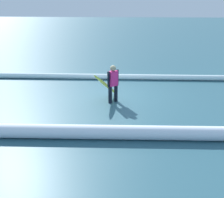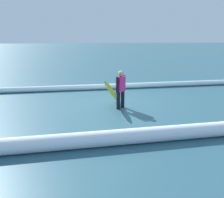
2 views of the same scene
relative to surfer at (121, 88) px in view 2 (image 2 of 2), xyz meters
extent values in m
plane|color=#2D5967|center=(0.08, -0.74, -0.79)|extent=(150.86, 150.86, 0.00)
cylinder|color=black|center=(0.10, 0.10, -0.47)|extent=(0.14, 0.14, 0.65)
cylinder|color=black|center=(-0.10, -0.10, -0.47)|extent=(0.14, 0.14, 0.65)
cube|color=#D82672|center=(0.00, 0.00, 0.13)|extent=(0.38, 0.38, 0.55)
sphere|color=gray|center=(0.00, 0.00, 0.51)|extent=(0.22, 0.22, 0.22)
cylinder|color=black|center=(0.15, 0.15, 0.13)|extent=(0.09, 0.15, 0.60)
cylinder|color=black|center=(-0.15, -0.15, 0.13)|extent=(0.09, 0.13, 0.60)
ellipsoid|color=yellow|center=(0.29, -0.28, -0.22)|extent=(0.92, 1.54, 1.17)
ellipsoid|color=red|center=(0.29, -0.28, -0.22)|extent=(0.64, 1.19, 0.95)
cylinder|color=white|center=(1.71, -3.24, -0.66)|extent=(21.39, 1.32, 0.27)
cylinder|color=white|center=(-0.52, 2.96, -0.59)|extent=(15.69, 1.43, 0.40)
camera|label=1|loc=(-0.89, 9.64, 2.69)|focal=43.58mm
camera|label=2|loc=(1.40, 8.41, 1.86)|focal=38.08mm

